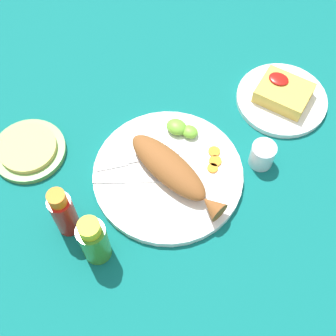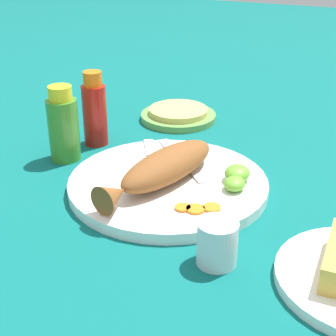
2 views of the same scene
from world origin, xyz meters
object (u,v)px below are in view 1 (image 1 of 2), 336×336
object	(u,v)px
main_plate	(168,175)
fork_near	(130,180)
fried_fish	(173,171)
tortilla_plate	(29,151)
hot_sauce_bottle_red	(64,213)
salt_cup	(262,156)
side_plate_fries	(281,99)
fork_far	(132,161)
hot_sauce_bottle_green	(94,241)

from	to	relation	value
main_plate	fork_near	xyz separation A→B (m)	(0.06, 0.06, 0.01)
fried_fish	tortilla_plate	bearing A→B (deg)	33.10
hot_sauce_bottle_red	salt_cup	world-z (taller)	hot_sauce_bottle_red
hot_sauce_bottle_red	side_plate_fries	xyz separation A→B (m)	(-0.25, -0.52, -0.06)
main_plate	salt_cup	xyz separation A→B (m)	(-0.16, -0.14, 0.02)
main_plate	side_plate_fries	xyz separation A→B (m)	(-0.13, -0.31, -0.00)
main_plate	fork_far	xyz separation A→B (m)	(0.08, 0.02, 0.01)
main_plate	fried_fish	xyz separation A→B (m)	(-0.01, 0.00, 0.03)
hot_sauce_bottle_red	hot_sauce_bottle_green	distance (m)	0.08
tortilla_plate	side_plate_fries	bearing A→B (deg)	-135.77
fried_fish	fork_near	xyz separation A→B (m)	(0.07, 0.05, -0.02)
fork_near	hot_sauce_bottle_green	distance (m)	0.17
salt_cup	tortilla_plate	world-z (taller)	salt_cup
fried_fish	salt_cup	xyz separation A→B (m)	(-0.14, -0.14, -0.02)
fried_fish	side_plate_fries	world-z (taller)	fried_fish
fork_far	hot_sauce_bottle_red	distance (m)	0.20
hot_sauce_bottle_green	salt_cup	bearing A→B (deg)	-118.39
fork_near	salt_cup	world-z (taller)	salt_cup
hot_sauce_bottle_green	side_plate_fries	size ratio (longest dim) A/B	0.64
fried_fish	tortilla_plate	xyz separation A→B (m)	(0.31, 0.10, -0.04)
fried_fish	tortilla_plate	distance (m)	0.33
fork_near	salt_cup	bearing A→B (deg)	-168.64
fried_fish	tortilla_plate	size ratio (longest dim) A/B	1.59
hot_sauce_bottle_green	fork_far	bearing A→B (deg)	-76.48
main_plate	hot_sauce_bottle_green	world-z (taller)	hot_sauce_bottle_green
hot_sauce_bottle_red	salt_cup	xyz separation A→B (m)	(-0.27, -0.34, -0.04)
hot_sauce_bottle_green	tortilla_plate	distance (m)	0.30
fried_fish	fork_near	distance (m)	0.09
fried_fish	side_plate_fries	bearing A→B (deg)	-94.77
fork_near	hot_sauce_bottle_red	world-z (taller)	hot_sauce_bottle_red
salt_cup	side_plate_fries	size ratio (longest dim) A/B	0.28
side_plate_fries	tortilla_plate	xyz separation A→B (m)	(0.43, 0.42, 0.00)
fork_far	hot_sauce_bottle_red	size ratio (longest dim) A/B	1.00
fork_near	main_plate	bearing A→B (deg)	-166.84
hot_sauce_bottle_red	tortilla_plate	world-z (taller)	hot_sauce_bottle_red
fork_far	side_plate_fries	distance (m)	0.39
tortilla_plate	hot_sauce_bottle_green	bearing A→B (deg)	156.60
hot_sauce_bottle_green	side_plate_fries	xyz separation A→B (m)	(-0.16, -0.53, -0.06)
fork_near	hot_sauce_bottle_green	size ratio (longest dim) A/B	1.21
fork_near	tortilla_plate	world-z (taller)	fork_near
fork_far	tortilla_plate	xyz separation A→B (m)	(0.22, 0.09, -0.01)
side_plate_fries	tortilla_plate	distance (m)	0.60
hot_sauce_bottle_green	side_plate_fries	bearing A→B (deg)	-107.10
fork_far	hot_sauce_bottle_green	bearing A→B (deg)	60.20
main_plate	salt_cup	distance (m)	0.21
fork_far	side_plate_fries	size ratio (longest dim) A/B	0.67
hot_sauce_bottle_red	side_plate_fries	bearing A→B (deg)	-115.48
fried_fish	fork_far	world-z (taller)	fried_fish
tortilla_plate	fork_far	bearing A→B (deg)	-158.03
fork_near	hot_sauce_bottle_green	bearing A→B (deg)	69.36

